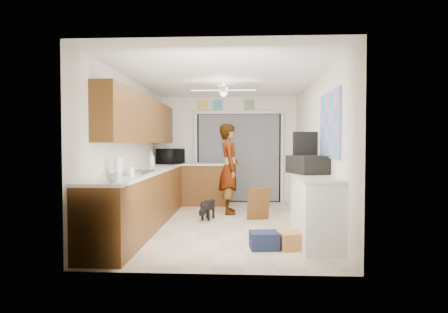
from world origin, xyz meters
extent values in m
plane|color=beige|center=(0.00, 0.00, 0.00)|extent=(5.00, 5.00, 0.00)
plane|color=white|center=(0.00, 0.00, 2.50)|extent=(5.00, 5.00, 0.00)
plane|color=white|center=(0.00, 2.50, 1.25)|extent=(3.20, 0.00, 3.20)
plane|color=white|center=(0.00, -2.50, 1.25)|extent=(3.20, 0.00, 3.20)
plane|color=white|center=(-1.60, 0.00, 1.25)|extent=(0.00, 5.00, 5.00)
plane|color=white|center=(1.60, 0.00, 1.25)|extent=(0.00, 5.00, 5.00)
cube|color=brown|center=(-1.30, 0.00, 0.45)|extent=(0.60, 4.80, 0.90)
cube|color=white|center=(-1.29, 0.00, 0.92)|extent=(0.62, 4.80, 0.04)
cube|color=brown|center=(-1.44, 0.20, 1.80)|extent=(0.32, 4.00, 0.80)
cube|color=silver|center=(-1.29, -1.00, 0.95)|extent=(0.50, 0.76, 0.06)
cylinder|color=silver|center=(-1.48, -1.00, 1.05)|extent=(0.03, 0.03, 0.22)
cube|color=brown|center=(-0.50, 2.00, 0.45)|extent=(1.00, 0.60, 0.90)
cube|color=white|center=(-0.50, 2.00, 0.92)|extent=(1.04, 0.64, 0.04)
cube|color=black|center=(0.25, 2.47, 1.05)|extent=(2.00, 0.06, 2.10)
cube|color=slate|center=(0.25, 2.43, 1.05)|extent=(1.90, 0.03, 2.05)
cube|color=white|center=(-0.77, 2.44, 1.05)|extent=(0.06, 0.04, 2.10)
cube|color=white|center=(1.27, 2.44, 1.05)|extent=(0.06, 0.04, 2.10)
cube|color=white|center=(0.25, 2.44, 2.12)|extent=(2.10, 0.04, 0.06)
cube|color=#EDC14F|center=(-0.60, 2.47, 2.30)|extent=(0.22, 0.02, 0.22)
cube|color=#49A3C4|center=(-0.25, 2.47, 2.30)|extent=(0.22, 0.02, 0.22)
cube|color=#6CA35D|center=(0.50, 2.47, 2.30)|extent=(0.22, 0.02, 0.22)
cube|color=silver|center=(0.90, 2.47, 2.30)|extent=(0.22, 0.02, 0.22)
cube|color=silver|center=(-0.95, 2.47, 2.30)|extent=(0.22, 0.02, 0.26)
cube|color=white|center=(1.35, -1.20, 0.45)|extent=(0.50, 1.40, 0.90)
cube|color=white|center=(1.34, -1.20, 0.92)|extent=(0.54, 1.44, 0.04)
cube|color=#EA56D4|center=(1.58, -1.00, 1.65)|extent=(0.03, 1.15, 0.95)
cube|color=white|center=(0.00, 0.20, 2.32)|extent=(1.14, 1.14, 0.24)
imported|color=black|center=(-1.23, 1.70, 1.11)|extent=(0.55, 0.69, 0.34)
imported|color=silver|center=(-1.36, 0.48, 1.09)|extent=(0.15, 0.15, 0.30)
imported|color=white|center=(-1.16, -2.18, 0.99)|extent=(0.17, 0.17, 0.11)
cylinder|color=silver|center=(-1.18, -1.41, 1.00)|extent=(0.12, 0.12, 0.13)
cylinder|color=silver|center=(-1.31, -1.87, 1.01)|extent=(0.10, 0.10, 0.13)
cylinder|color=white|center=(-1.37, -1.35, 1.06)|extent=(0.14, 0.14, 0.25)
cube|color=black|center=(1.32, -0.80, 1.07)|extent=(0.63, 0.73, 0.27)
cube|color=yellow|center=(1.32, -0.80, 0.96)|extent=(0.60, 0.69, 0.02)
cube|color=black|center=(1.32, -0.51, 1.32)|extent=(0.41, 0.16, 0.50)
cube|color=#BC803B|center=(1.00, -1.52, 0.11)|extent=(0.43, 0.37, 0.23)
cube|color=#161E38|center=(0.62, -1.52, 0.11)|extent=(0.40, 0.35, 0.22)
cube|color=brown|center=(0.63, 0.33, 0.30)|extent=(0.43, 0.24, 0.60)
imported|color=white|center=(0.08, 0.96, 0.89)|extent=(0.49, 0.68, 1.77)
cube|color=black|center=(-0.29, 0.36, 0.19)|extent=(0.34, 0.52, 0.38)
camera|label=1|loc=(0.33, -6.42, 1.39)|focal=30.00mm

